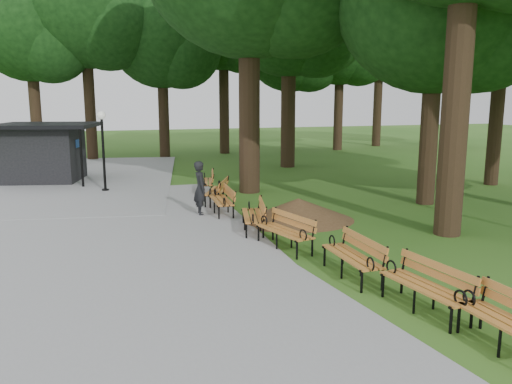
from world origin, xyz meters
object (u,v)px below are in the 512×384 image
object	(u,v)px
dirt_mound	(298,210)
lawn_tree_5	(505,11)
bench_7	(206,182)
person	(200,188)
lamp_post	(102,134)
bench_5	(221,200)
kiosk	(42,153)
bench_1	(425,287)
bench_3	(284,232)
lawn_tree_4	(289,7)
bench_4	(253,216)
bench_2	(352,257)
bench_6	(216,191)

from	to	relation	value
dirt_mound	lawn_tree_5	xyz separation A→B (m)	(10.30, 3.53, 6.71)
dirt_mound	bench_7	xyz separation A→B (m)	(-1.66, 5.26, 0.10)
person	lawn_tree_5	world-z (taller)	lawn_tree_5
lamp_post	bench_5	world-z (taller)	lamp_post
kiosk	bench_5	bearing A→B (deg)	-42.38
bench_1	bench_3	xyz separation A→B (m)	(-0.97, 4.18, 0.00)
bench_5	bench_3	bearing A→B (deg)	10.89
person	lawn_tree_4	size ratio (longest dim) A/B	0.15
bench_4	bench_5	distance (m)	2.36
bench_1	bench_2	size ratio (longest dim) A/B	1.00
kiosk	bench_7	xyz separation A→B (m)	(6.19, -4.93, -0.83)
bench_2	lawn_tree_5	distance (m)	15.44
bench_3	bench_5	distance (m)	4.21
bench_6	bench_2	bearing A→B (deg)	30.52
lamp_post	bench_2	bearing A→B (deg)	-68.85
bench_3	bench_4	world-z (taller)	same
bench_1	lawn_tree_5	world-z (taller)	lawn_tree_5
bench_1	bench_7	distance (m)	12.10
kiosk	bench_1	bearing A→B (deg)	-53.17
bench_1	bench_5	bearing A→B (deg)	-176.99
kiosk	bench_6	xyz separation A→B (m)	(6.12, -6.97, -0.83)
person	dirt_mound	bearing A→B (deg)	-120.60
lawn_tree_5	bench_5	bearing A→B (deg)	-170.95
bench_3	bench_6	distance (m)	5.83
person	bench_7	world-z (taller)	person
bench_6	lawn_tree_4	xyz separation A→B (m)	(5.87, 8.25, 7.70)
bench_3	bench_6	xyz separation A→B (m)	(-0.30, 5.82, 0.00)
kiosk	bench_6	bearing A→B (deg)	-35.44
bench_4	bench_5	size ratio (longest dim) A/B	1.00
person	bench_1	size ratio (longest dim) A/B	0.90
bench_1	bench_6	world-z (taller)	same
bench_3	lawn_tree_5	distance (m)	14.81
bench_7	bench_5	bearing A→B (deg)	7.62
lawn_tree_4	lawn_tree_5	size ratio (longest dim) A/B	1.18
lawn_tree_5	bench_7	bearing A→B (deg)	171.76
bench_2	bench_4	size ratio (longest dim) A/B	1.00
bench_5	bench_7	size ratio (longest dim) A/B	1.00
bench_4	bench_6	distance (m)	3.99
dirt_mound	bench_4	distance (m)	1.84
bench_1	bench_3	distance (m)	4.29
kiosk	bench_3	distance (m)	14.34
kiosk	lamp_post	size ratio (longest dim) A/B	1.30
bench_2	bench_3	xyz separation A→B (m)	(-0.60, 2.28, 0.00)
bench_1	bench_7	world-z (taller)	same
lamp_post	dirt_mound	world-z (taller)	lamp_post
kiosk	dirt_mound	size ratio (longest dim) A/B	1.41
bench_2	bench_5	world-z (taller)	same
bench_3	lawn_tree_5	xyz separation A→B (m)	(11.74, 6.13, 6.61)
lamp_post	bench_5	distance (m)	6.48
bench_3	dirt_mound	bearing A→B (deg)	136.93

